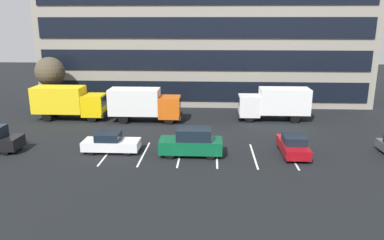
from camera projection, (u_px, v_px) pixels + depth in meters
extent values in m
plane|color=black|center=(200.00, 138.00, 32.16)|extent=(120.00, 120.00, 0.00)
cube|color=gray|center=(205.00, 28.00, 47.20)|extent=(39.26, 12.72, 18.00)
cube|color=black|center=(203.00, 91.00, 42.82)|extent=(37.69, 0.16, 2.30)
cube|color=black|center=(203.00, 60.00, 41.89)|extent=(37.69, 0.16, 2.30)
cube|color=black|center=(204.00, 28.00, 40.96)|extent=(37.69, 0.16, 2.30)
cube|color=silver|center=(108.00, 153.00, 28.32)|extent=(0.14, 5.40, 0.01)
cube|color=silver|center=(144.00, 154.00, 28.18)|extent=(0.14, 5.40, 0.01)
cube|color=silver|center=(180.00, 154.00, 28.04)|extent=(0.14, 5.40, 0.01)
cube|color=silver|center=(217.00, 155.00, 27.90)|extent=(0.14, 5.40, 0.01)
cube|color=silver|center=(254.00, 156.00, 27.77)|extent=(0.14, 5.40, 0.01)
cube|color=silver|center=(291.00, 156.00, 27.63)|extent=(0.14, 5.40, 0.01)
cube|color=yellow|center=(94.00, 105.00, 37.69)|extent=(2.15, 2.35, 2.15)
cube|color=black|center=(104.00, 101.00, 37.53)|extent=(0.06, 1.97, 0.95)
cube|color=yellow|center=(59.00, 99.00, 37.74)|extent=(5.08, 2.44, 2.64)
cube|color=black|center=(105.00, 114.00, 37.88)|extent=(0.20, 2.35, 0.39)
cylinder|color=black|center=(98.00, 113.00, 38.94)|extent=(0.98, 0.29, 0.98)
cylinder|color=black|center=(92.00, 117.00, 37.00)|extent=(0.98, 0.29, 0.98)
cylinder|color=black|center=(55.00, 112.00, 39.17)|extent=(0.98, 0.29, 0.98)
cylinder|color=black|center=(47.00, 117.00, 37.23)|extent=(0.98, 0.29, 0.98)
cube|color=white|center=(249.00, 105.00, 37.61)|extent=(2.10, 2.29, 2.10)
cube|color=black|center=(239.00, 101.00, 37.55)|extent=(0.06, 1.92, 0.92)
cube|color=white|center=(284.00, 101.00, 37.30)|extent=(4.96, 2.38, 2.57)
cube|color=black|center=(238.00, 114.00, 37.90)|extent=(0.19, 2.29, 0.38)
cylinder|color=black|center=(250.00, 118.00, 36.93)|extent=(0.95, 0.29, 0.95)
cylinder|color=black|center=(248.00, 113.00, 38.83)|extent=(0.95, 0.29, 0.95)
cylinder|color=black|center=(295.00, 118.00, 36.71)|extent=(0.95, 0.29, 0.95)
cylinder|color=black|center=(291.00, 114.00, 38.60)|extent=(0.95, 0.29, 0.95)
cube|color=#D85914|center=(170.00, 107.00, 36.89)|extent=(2.11, 2.30, 2.11)
cube|color=black|center=(180.00, 103.00, 36.73)|extent=(0.06, 1.93, 0.93)
cube|color=white|center=(135.00, 101.00, 36.93)|extent=(4.99, 2.40, 2.59)
cube|color=black|center=(181.00, 116.00, 37.07)|extent=(0.19, 2.30, 0.38)
cylinder|color=black|center=(171.00, 115.00, 38.12)|extent=(0.96, 0.29, 0.96)
cylinder|color=black|center=(169.00, 120.00, 36.21)|extent=(0.96, 0.29, 0.96)
cylinder|color=black|center=(128.00, 114.00, 38.34)|extent=(0.96, 0.29, 0.96)
cylinder|color=black|center=(123.00, 119.00, 36.44)|extent=(0.96, 0.29, 0.96)
cube|color=maroon|center=(293.00, 147.00, 27.96)|extent=(1.81, 4.33, 0.70)
cube|color=black|center=(294.00, 140.00, 27.58)|extent=(1.60, 1.82, 0.60)
cylinder|color=black|center=(279.00, 144.00, 29.41)|extent=(0.22, 0.60, 0.60)
cylinder|color=black|center=(299.00, 145.00, 29.34)|extent=(0.22, 0.60, 0.60)
cylinder|color=black|center=(286.00, 157.00, 26.74)|extent=(0.22, 0.60, 0.60)
cylinder|color=black|center=(307.00, 157.00, 26.66)|extent=(0.22, 0.60, 0.60)
cylinder|color=black|center=(380.00, 148.00, 28.63)|extent=(0.21, 0.56, 0.56)
cube|color=#0C5933|center=(191.00, 145.00, 27.71)|extent=(4.72, 2.00, 0.97)
cube|color=black|center=(194.00, 134.00, 27.46)|extent=(2.59, 1.76, 0.87)
cylinder|color=black|center=(170.00, 154.00, 27.04)|extent=(0.70, 0.23, 0.70)
cylinder|color=black|center=(172.00, 147.00, 28.74)|extent=(0.70, 0.23, 0.70)
cylinder|color=black|center=(211.00, 155.00, 26.89)|extent=(0.70, 0.23, 0.70)
cylinder|color=black|center=(211.00, 147.00, 28.59)|extent=(0.70, 0.23, 0.70)
cube|color=white|center=(112.00, 145.00, 28.48)|extent=(4.34, 1.82, 0.71)
cube|color=black|center=(108.00, 136.00, 28.32)|extent=(1.82, 1.60, 0.61)
cylinder|color=black|center=(132.00, 145.00, 29.25)|extent=(0.61, 0.22, 0.61)
cylinder|color=black|center=(127.00, 152.00, 27.73)|extent=(0.61, 0.22, 0.61)
cylinder|color=black|center=(97.00, 145.00, 29.38)|extent=(0.61, 0.22, 0.61)
cylinder|color=black|center=(91.00, 151.00, 27.86)|extent=(0.61, 0.22, 0.61)
cylinder|color=black|center=(16.00, 144.00, 29.42)|extent=(0.66, 0.21, 0.66)
cylinder|color=black|center=(5.00, 151.00, 27.82)|extent=(0.66, 0.21, 0.66)
cylinder|color=#473323|center=(52.00, 97.00, 41.48)|extent=(0.28, 0.28, 3.19)
sphere|color=#4C4233|center=(50.00, 72.00, 40.74)|extent=(3.25, 3.25, 3.25)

